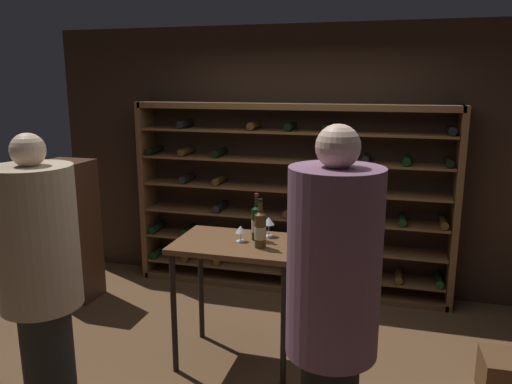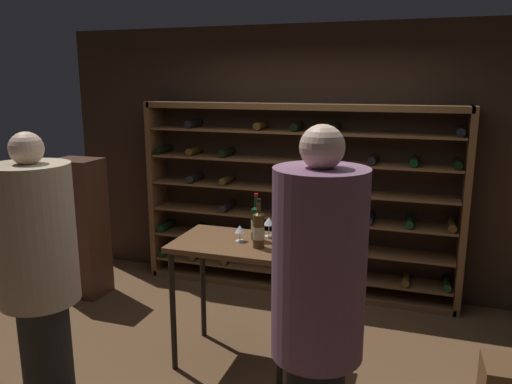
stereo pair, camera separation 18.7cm
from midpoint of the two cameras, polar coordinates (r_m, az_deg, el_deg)
name	(u,v)px [view 1 (the left image)]	position (r m, az deg, el deg)	size (l,w,h in m)	color
ground_plane	(261,371)	(4.02, -0.84, -19.77)	(9.58, 9.58, 0.00)	brown
back_wall	(306,160)	(5.20, 4.72, 3.69)	(5.56, 0.10, 2.71)	#332319
wine_rack	(288,200)	(5.10, 2.69, -0.98)	(3.25, 0.32, 1.94)	brown
tasting_table	(238,259)	(3.79, -3.50, -7.63)	(0.93, 0.64, 0.98)	brown
person_host_in_suit	(40,271)	(3.37, -24.96, -8.21)	(0.48, 0.48, 1.86)	black
person_bystander_red_print	(332,306)	(2.49, 6.53, -12.87)	(0.45, 0.45, 1.97)	black
display_cabinet	(72,230)	(5.32, -21.20, -4.13)	(0.44, 0.36, 1.40)	#4C2D1E
wine_bottle_gold_foil	(257,223)	(3.74, -1.37, -3.52)	(0.08, 0.08, 0.36)	black
wine_bottle_green_slim	(260,229)	(3.57, -1.01, -4.29)	(0.09, 0.09, 0.36)	#4C3314
wine_glass_stemmed_right	(269,222)	(3.82, 0.06, -3.43)	(0.09, 0.09, 0.15)	silver
wine_glass_stemmed_center	(240,230)	(3.72, -3.23, -4.38)	(0.07, 0.07, 0.12)	silver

